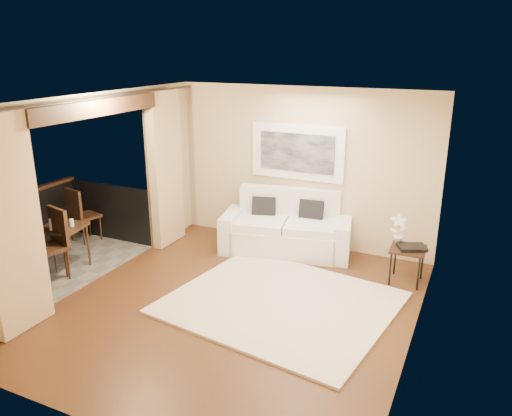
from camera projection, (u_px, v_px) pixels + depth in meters
The scene contains 18 objects.
floor at pixel (236, 306), 6.66m from camera, with size 5.00×5.00×0.00m, color #533018.
room_shell at pixel (93, 107), 6.74m from camera, with size 5.00×6.40×5.00m.
balcony at pixel (51, 253), 7.94m from camera, with size 1.81×2.60×1.17m.
curtains at pixel (103, 192), 7.10m from camera, with size 0.16×4.80×2.64m.
artwork at pixel (297, 152), 8.32m from camera, with size 1.62×0.07×0.92m.
rug at pixel (281, 302), 6.72m from camera, with size 2.82×2.46×0.04m, color beige.
sofa at pixel (287, 230), 8.40m from camera, with size 2.27×1.33×1.02m.
side_table at pixel (408, 252), 7.21m from camera, with size 0.51×0.51×0.54m.
tray at pixel (412, 247), 7.15m from camera, with size 0.38×0.28×0.05m, color black.
orchid at pixel (399, 229), 7.28m from camera, with size 0.24×0.16×0.45m, color white.
bistro_table at pixel (63, 231), 7.62m from camera, with size 0.70×0.70×0.70m.
balcony_chair_far at pixel (79, 211), 8.68m from camera, with size 0.51×0.52×0.98m.
balcony_chair_near at pixel (54, 238), 7.31m from camera, with size 0.56×0.57×1.07m.
ice_bucket at pixel (61, 216), 7.75m from camera, with size 0.18×0.18×0.20m, color white.
candle at pixel (72, 222), 7.66m from camera, with size 0.06×0.06×0.07m, color red.
vase at pixel (50, 225), 7.39m from camera, with size 0.04×0.04×0.18m, color silver.
glass_a at pixel (66, 224), 7.49m from camera, with size 0.06×0.06×0.12m, color white.
glass_b at pixel (72, 223), 7.56m from camera, with size 0.06×0.06×0.12m, color white.
Camera 1 is at (2.75, -5.26, 3.31)m, focal length 35.00 mm.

